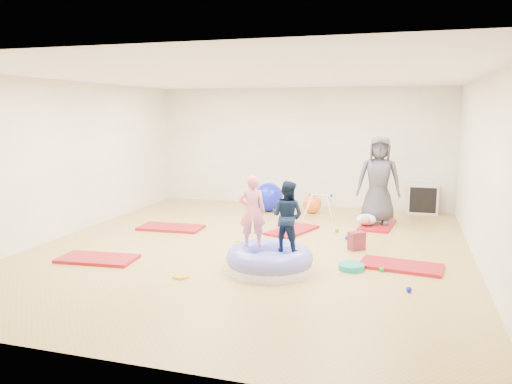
% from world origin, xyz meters
% --- Properties ---
extents(room, '(7.01, 8.01, 2.81)m').
position_xyz_m(room, '(0.00, 0.00, 1.40)').
color(room, '#B19742').
rests_on(room, ground).
extents(gym_mat_front_left, '(1.22, 0.69, 0.05)m').
position_xyz_m(gym_mat_front_left, '(-2.04, -1.34, 0.02)').
color(gym_mat_front_left, '#A2050B').
rests_on(gym_mat_front_left, ground).
extents(gym_mat_mid_left, '(1.25, 0.67, 0.05)m').
position_xyz_m(gym_mat_mid_left, '(-1.89, 0.85, 0.03)').
color(gym_mat_mid_left, '#A2050B').
rests_on(gym_mat_mid_left, ground).
extents(gym_mat_center_back, '(0.89, 1.24, 0.05)m').
position_xyz_m(gym_mat_center_back, '(0.41, 1.32, 0.02)').
color(gym_mat_center_back, '#A2050B').
rests_on(gym_mat_center_back, ground).
extents(gym_mat_right, '(1.24, 0.74, 0.05)m').
position_xyz_m(gym_mat_right, '(2.41, -0.37, 0.02)').
color(gym_mat_right, '#A2050B').
rests_on(gym_mat_right, ground).
extents(gym_mat_rear_right, '(0.71, 1.23, 0.05)m').
position_xyz_m(gym_mat_rear_right, '(1.93, 2.25, 0.02)').
color(gym_mat_rear_right, '#A2050B').
rests_on(gym_mat_rear_right, ground).
extents(inflatable_cushion, '(1.25, 1.25, 0.39)m').
position_xyz_m(inflatable_cushion, '(0.62, -1.07, 0.15)').
color(inflatable_cushion, white).
rests_on(inflatable_cushion, ground).
extents(child_pink, '(0.44, 0.35, 1.05)m').
position_xyz_m(child_pink, '(0.33, -0.98, 0.89)').
color(child_pink, pink).
rests_on(child_pink, inflatable_cushion).
extents(child_navy, '(0.57, 0.50, 1.00)m').
position_xyz_m(child_navy, '(0.86, -1.05, 0.86)').
color(child_navy, '#0C1934').
rests_on(child_navy, inflatable_cushion).
extents(adult_caregiver, '(0.88, 0.60, 1.74)m').
position_xyz_m(adult_caregiver, '(1.92, 2.32, 0.92)').
color(adult_caregiver, '#393942').
rests_on(adult_caregiver, gym_mat_rear_right).
extents(infant, '(0.38, 0.39, 0.23)m').
position_xyz_m(infant, '(1.72, 2.02, 0.16)').
color(infant, '#CCE6FF').
rests_on(infant, gym_mat_rear_right).
extents(ball_pit_balls, '(2.90, 2.96, 0.07)m').
position_xyz_m(ball_pit_balls, '(1.26, -0.03, 0.04)').
color(ball_pit_balls, '#0E17BE').
rests_on(ball_pit_balls, ground).
extents(exercise_ball_blue, '(0.65, 0.65, 0.65)m').
position_xyz_m(exercise_ball_blue, '(-0.53, 3.06, 0.33)').
color(exercise_ball_blue, '#0E17BE').
rests_on(exercise_ball_blue, ground).
extents(exercise_ball_orange, '(0.41, 0.41, 0.41)m').
position_xyz_m(exercise_ball_orange, '(0.46, 3.11, 0.21)').
color(exercise_ball_orange, orange).
rests_on(exercise_ball_orange, ground).
extents(infant_play_gym, '(0.64, 0.60, 0.49)m').
position_xyz_m(infant_play_gym, '(0.69, 2.79, 0.33)').
color(infant_play_gym, silver).
rests_on(infant_play_gym, ground).
extents(cube_shelf, '(0.65, 0.32, 0.65)m').
position_xyz_m(cube_shelf, '(2.81, 3.79, 0.33)').
color(cube_shelf, silver).
rests_on(cube_shelf, ground).
extents(balance_disc, '(0.37, 0.37, 0.08)m').
position_xyz_m(balance_disc, '(1.73, -0.68, 0.04)').
color(balance_disc, '#128B7A').
rests_on(balance_disc, ground).
extents(backpack, '(0.30, 0.29, 0.30)m').
position_xyz_m(backpack, '(1.70, 0.40, 0.15)').
color(backpack, maroon).
rests_on(backpack, ground).
extents(yellow_toy, '(0.22, 0.22, 0.03)m').
position_xyz_m(yellow_toy, '(-0.47, -1.71, 0.02)').
color(yellow_toy, gold).
rests_on(yellow_toy, ground).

